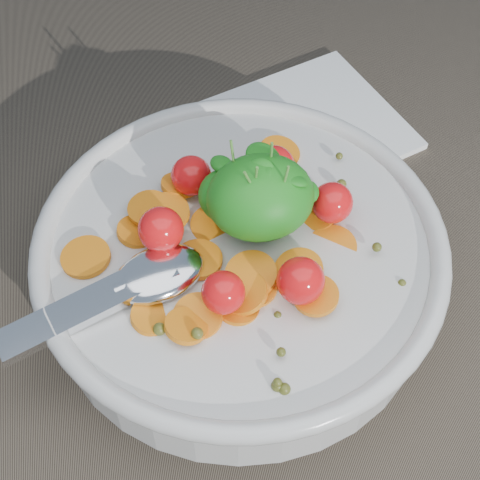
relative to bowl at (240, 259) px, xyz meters
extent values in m
plane|color=brown|center=(0.00, 0.00, -0.04)|extent=(6.00, 6.00, 0.00)
cylinder|color=silver|center=(0.00, 0.00, -0.01)|extent=(0.28, 0.28, 0.05)
torus|color=silver|center=(0.00, 0.00, 0.02)|extent=(0.30, 0.30, 0.02)
cylinder|color=silver|center=(0.00, 0.00, -0.03)|extent=(0.14, 0.14, 0.01)
cylinder|color=brown|center=(0.00, 0.00, -0.01)|extent=(0.26, 0.26, 0.04)
cylinder|color=orange|center=(0.06, 0.02, 0.02)|extent=(0.04, 0.04, 0.02)
cylinder|color=orange|center=(-0.03, -0.01, 0.02)|extent=(0.05, 0.05, 0.01)
cylinder|color=orange|center=(0.00, -0.03, 0.03)|extent=(0.04, 0.04, 0.01)
cylinder|color=orange|center=(-0.03, 0.06, 0.03)|extent=(0.04, 0.04, 0.01)
cylinder|color=orange|center=(-0.07, 0.02, 0.02)|extent=(0.04, 0.04, 0.01)
cylinder|color=orange|center=(0.00, -0.04, 0.02)|extent=(0.04, 0.04, 0.01)
cylinder|color=orange|center=(-0.11, 0.01, 0.02)|extent=(0.05, 0.05, 0.01)
cylinder|color=orange|center=(-0.05, -0.06, 0.02)|extent=(0.03, 0.03, 0.01)
cylinder|color=orange|center=(-0.04, -0.06, 0.02)|extent=(0.05, 0.05, 0.01)
cylinder|color=orange|center=(0.02, 0.06, 0.02)|extent=(0.05, 0.05, 0.01)
cylinder|color=orange|center=(-0.05, 0.03, 0.03)|extent=(0.05, 0.05, 0.01)
cylinder|color=orange|center=(-0.01, -0.05, 0.02)|extent=(0.05, 0.05, 0.02)
cylinder|color=orange|center=(0.03, -0.04, 0.03)|extent=(0.05, 0.05, 0.02)
cylinder|color=orange|center=(0.05, 0.08, 0.02)|extent=(0.04, 0.04, 0.01)
cylinder|color=orange|center=(0.06, -0.01, 0.02)|extent=(0.05, 0.05, 0.01)
cylinder|color=orange|center=(-0.06, 0.04, 0.03)|extent=(0.04, 0.04, 0.01)
cylinder|color=orange|center=(0.04, -0.06, 0.03)|extent=(0.04, 0.04, 0.01)
cylinder|color=orange|center=(-0.07, -0.05, 0.02)|extent=(0.04, 0.04, 0.01)
cylinder|color=orange|center=(-0.01, -0.05, 0.02)|extent=(0.04, 0.04, 0.01)
cylinder|color=orange|center=(-0.01, 0.02, 0.02)|extent=(0.04, 0.04, 0.01)
cylinder|color=orange|center=(0.00, 0.04, 0.02)|extent=(0.04, 0.04, 0.01)
sphere|color=#4D511B|center=(0.10, -0.05, 0.02)|extent=(0.01, 0.01, 0.01)
sphere|color=#4D511B|center=(0.01, -0.12, 0.02)|extent=(0.01, 0.01, 0.01)
sphere|color=#4D511B|center=(0.09, 0.06, 0.03)|extent=(0.01, 0.01, 0.01)
sphere|color=#4D511B|center=(0.01, -0.06, 0.02)|extent=(0.01, 0.01, 0.01)
sphere|color=#4D511B|center=(0.09, 0.04, 0.03)|extent=(0.01, 0.01, 0.01)
sphere|color=#4D511B|center=(-0.02, -0.03, 0.02)|extent=(0.01, 0.01, 0.01)
sphere|color=#4D511B|center=(-0.01, 0.04, 0.03)|extent=(0.01, 0.01, 0.01)
sphere|color=#4D511B|center=(0.02, -0.03, 0.02)|extent=(0.01, 0.01, 0.01)
sphere|color=#4D511B|center=(-0.04, -0.07, 0.03)|extent=(0.01, 0.01, 0.01)
sphere|color=#4D511B|center=(-0.07, -0.06, 0.02)|extent=(0.01, 0.01, 0.01)
sphere|color=#4D511B|center=(0.00, -0.11, 0.02)|extent=(0.01, 0.01, 0.01)
sphere|color=#4D511B|center=(0.04, 0.02, 0.03)|extent=(0.01, 0.01, 0.01)
sphere|color=#4D511B|center=(0.01, -0.09, 0.03)|extent=(0.01, 0.01, 0.01)
sphere|color=#4D511B|center=(0.05, 0.07, 0.02)|extent=(0.01, 0.01, 0.01)
sphere|color=#4D511B|center=(0.03, 0.03, 0.02)|extent=(0.01, 0.01, 0.01)
sphere|color=#4D511B|center=(0.00, -0.11, 0.02)|extent=(0.01, 0.01, 0.01)
sphere|color=#4D511B|center=(0.09, -0.03, 0.03)|extent=(0.01, 0.01, 0.01)
sphere|color=#4D511B|center=(-0.08, -0.02, 0.02)|extent=(0.01, 0.01, 0.01)
sphere|color=#4D511B|center=(-0.07, -0.05, 0.02)|extent=(0.01, 0.01, 0.01)
sphere|color=#4D511B|center=(0.01, -0.04, 0.02)|extent=(0.01, 0.01, 0.01)
sphere|color=red|center=(0.07, 0.01, 0.04)|extent=(0.03, 0.03, 0.03)
sphere|color=red|center=(0.04, 0.05, 0.04)|extent=(0.03, 0.03, 0.03)
sphere|color=red|center=(-0.03, 0.05, 0.04)|extent=(0.03, 0.03, 0.03)
sphere|color=red|center=(-0.05, 0.01, 0.04)|extent=(0.03, 0.03, 0.03)
sphere|color=red|center=(-0.02, -0.05, 0.04)|extent=(0.03, 0.03, 0.03)
sphere|color=red|center=(0.03, -0.05, 0.04)|extent=(0.03, 0.03, 0.03)
ellipsoid|color=#238E20|center=(0.02, 0.01, 0.05)|extent=(0.08, 0.07, 0.06)
ellipsoid|color=#238E20|center=(0.00, 0.02, 0.05)|extent=(0.04, 0.04, 0.04)
ellipsoid|color=#238E20|center=(0.02, 0.00, 0.06)|extent=(0.03, 0.03, 0.02)
ellipsoid|color=#238E20|center=(0.02, 0.04, 0.06)|extent=(0.03, 0.03, 0.02)
ellipsoid|color=#238E20|center=(-0.01, 0.04, 0.06)|extent=(0.02, 0.03, 0.02)
ellipsoid|color=#238E20|center=(0.02, -0.01, 0.06)|extent=(0.04, 0.04, 0.03)
ellipsoid|color=#238E20|center=(0.01, 0.01, 0.06)|extent=(0.02, 0.02, 0.01)
ellipsoid|color=#238E20|center=(0.04, 0.01, 0.07)|extent=(0.03, 0.03, 0.01)
ellipsoid|color=#238E20|center=(0.01, -0.01, 0.06)|extent=(0.03, 0.03, 0.02)
ellipsoid|color=#238E20|center=(-0.01, 0.01, 0.06)|extent=(0.02, 0.02, 0.01)
ellipsoid|color=#238E20|center=(0.03, 0.01, 0.07)|extent=(0.03, 0.03, 0.02)
ellipsoid|color=#238E20|center=(0.00, 0.01, 0.07)|extent=(0.02, 0.02, 0.02)
ellipsoid|color=#238E20|center=(0.01, 0.04, 0.06)|extent=(0.03, 0.03, 0.02)
ellipsoid|color=#238E20|center=(0.01, 0.01, 0.06)|extent=(0.03, 0.02, 0.02)
ellipsoid|color=#238E20|center=(0.01, 0.01, 0.07)|extent=(0.03, 0.02, 0.02)
ellipsoid|color=#238E20|center=(0.02, 0.01, 0.07)|extent=(0.02, 0.02, 0.02)
ellipsoid|color=#238E20|center=(0.05, 0.01, 0.05)|extent=(0.02, 0.02, 0.01)
ellipsoid|color=#238E20|center=(0.02, 0.01, 0.08)|extent=(0.03, 0.03, 0.02)
ellipsoid|color=#238E20|center=(0.02, 0.01, 0.07)|extent=(0.03, 0.03, 0.03)
ellipsoid|color=#238E20|center=(0.02, 0.01, 0.07)|extent=(0.02, 0.02, 0.02)
cylinder|color=#4C8C33|center=(0.03, 0.02, 0.07)|extent=(0.00, 0.00, 0.05)
cylinder|color=#4C8C33|center=(0.01, 0.01, 0.07)|extent=(0.00, 0.01, 0.05)
cylinder|color=#4C8C33|center=(0.00, 0.03, 0.07)|extent=(0.01, 0.01, 0.05)
cylinder|color=#4C8C33|center=(0.03, 0.00, 0.07)|extent=(0.01, 0.00, 0.05)
cylinder|color=#4C8C33|center=(0.01, 0.00, 0.07)|extent=(0.02, 0.00, 0.05)
ellipsoid|color=silver|center=(-0.06, -0.02, 0.03)|extent=(0.08, 0.06, 0.02)
cube|color=silver|center=(-0.11, -0.04, 0.03)|extent=(0.13, 0.06, 0.02)
cylinder|color=silver|center=(-0.08, -0.03, 0.03)|extent=(0.03, 0.02, 0.01)
cube|color=white|center=(0.09, 0.16, -0.03)|extent=(0.21, 0.19, 0.01)
camera|label=1|loc=(-0.06, -0.31, 0.44)|focal=55.00mm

